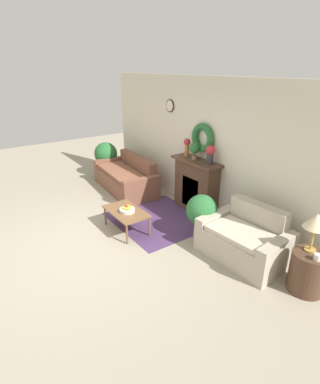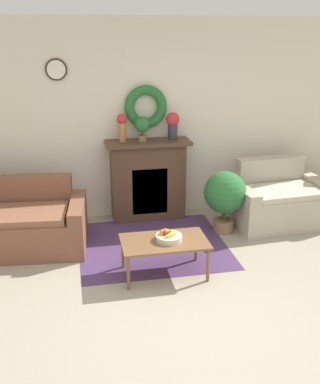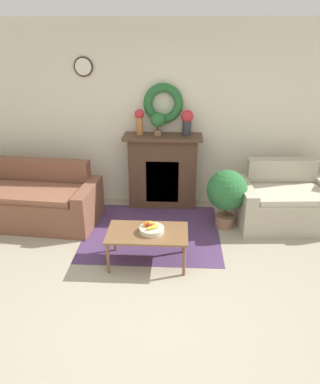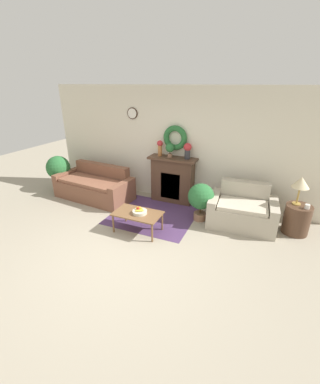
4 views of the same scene
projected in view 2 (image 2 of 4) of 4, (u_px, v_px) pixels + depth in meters
name	position (u px, v px, depth m)	size (l,w,h in m)	color
ground_plane	(195.00, 316.00, 4.18)	(16.00, 16.00, 0.00)	#9E937F
floor_rug	(152.00, 245.00, 5.58)	(1.80, 1.65, 0.01)	#4C335B
wall_back	(147.00, 120.00, 6.16)	(6.80, 0.20, 2.70)	beige
fireplace	(148.00, 179.00, 6.24)	(1.15, 0.41, 1.12)	#4C3323
couch_left	(4.00, 225.00, 5.42)	(2.03, 1.07, 0.81)	brown
loveseat_right	(278.00, 201.00, 6.17)	(1.38, 0.96, 0.84)	#B2A893
coffee_table	(164.00, 244.00, 4.79)	(0.92, 0.55, 0.40)	brown
fruit_bowl	(168.00, 236.00, 4.77)	(0.28, 0.28, 0.12)	beige
vase_on_mantel_left	(122.00, 125.00, 5.92)	(0.14, 0.14, 0.37)	#AD6B38
vase_on_mantel_right	(173.00, 124.00, 6.05)	(0.18, 0.18, 0.37)	#2D2D33
potted_plant_on_mantel	(142.00, 126.00, 5.95)	(0.21, 0.21, 0.33)	#8E664C
potted_plant_floor_by_loveseat	(225.00, 195.00, 5.80)	(0.55, 0.55, 0.82)	#8E664C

